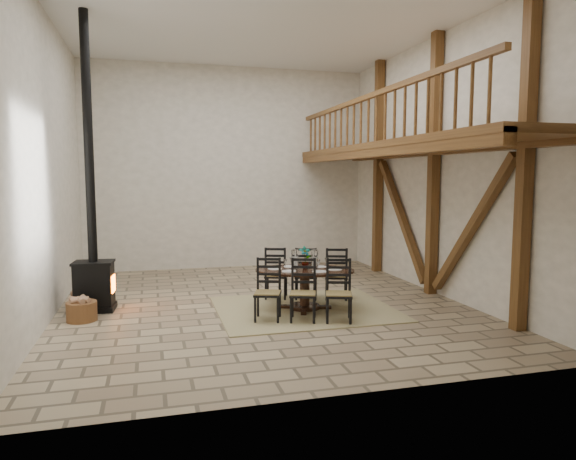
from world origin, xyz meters
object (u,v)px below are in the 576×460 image
object	(u,v)px
dining_table	(305,288)
log_stack	(81,298)
wood_stove	(93,246)
log_basket	(82,310)

from	to	relation	value
dining_table	log_stack	distance (m)	4.06
wood_stove	log_basket	world-z (taller)	wood_stove
wood_stove	log_stack	distance (m)	1.19
wood_stove	log_stack	size ratio (longest dim) A/B	12.26
dining_table	log_basket	xyz separation A→B (m)	(-3.64, 0.25, -0.21)
log_stack	dining_table	bearing A→B (deg)	-20.59
dining_table	log_basket	distance (m)	3.66
wood_stove	log_stack	xyz separation A→B (m)	(-0.29, 0.57, -1.01)
wood_stove	dining_table	bearing A→B (deg)	-8.42
wood_stove	log_basket	distance (m)	1.14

